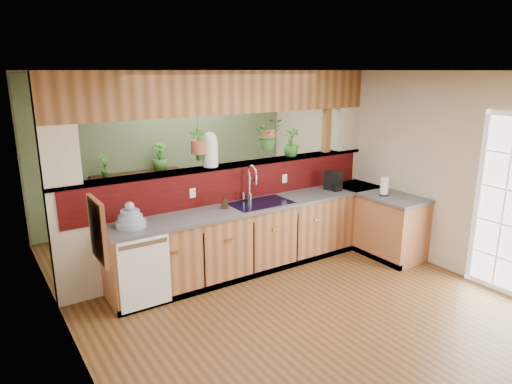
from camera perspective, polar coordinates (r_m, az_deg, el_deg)
ground at (r=5.51m, az=4.12°, el=-13.24°), size 4.60×7.00×0.01m
ceiling at (r=4.86m, az=4.72°, el=14.90°), size 4.60×7.00×0.01m
wall_back at (r=8.03m, az=-11.06°, el=5.38°), size 4.60×0.02×2.60m
wall_left at (r=4.11m, az=-22.05°, el=-4.66°), size 0.02×7.00×2.60m
wall_right at (r=6.65m, az=20.33°, el=2.76°), size 0.02×7.00×2.60m
pass_through_partition at (r=6.16m, az=-3.06°, el=1.72°), size 4.60×0.21×2.60m
pass_through_ledge at (r=6.11m, az=-3.33°, el=3.32°), size 4.60×0.21×0.04m
header_beam at (r=5.99m, az=-3.47°, el=12.31°), size 4.60×0.15×0.55m
sage_backwall at (r=8.01m, az=-11.01°, el=5.36°), size 4.55×0.02×2.55m
countertop at (r=6.43m, az=5.46°, el=-4.65°), size 4.14×1.52×0.90m
dishwasher at (r=5.21m, az=-13.70°, el=-9.82°), size 0.58×0.03×0.82m
navy_sink at (r=6.06m, az=0.57°, el=-2.10°), size 0.82×0.50×0.18m
framed_print at (r=3.29m, az=-19.14°, el=-4.57°), size 0.04×0.35×0.45m
faucet at (r=6.06m, az=-0.66°, el=1.30°), size 0.22×0.22×0.50m
dish_stack at (r=5.30m, az=-15.41°, el=-3.29°), size 0.34×0.34×0.29m
soap_dispenser at (r=5.80m, az=-3.96°, el=-1.25°), size 0.10×0.10×0.17m
coffee_maker at (r=6.76m, az=9.68°, el=1.30°), size 0.15×0.25×0.28m
paper_towel at (r=6.62m, az=15.74°, el=0.64°), size 0.13×0.13×0.27m
glass_jar at (r=5.93m, az=-5.76°, el=5.31°), size 0.20×0.20×0.45m
ledge_plant_right at (r=6.63m, az=4.39°, el=6.21°), size 0.30×0.30×0.41m
hanging_plant_a at (r=5.82m, az=-7.25°, el=7.25°), size 0.26×0.22×0.54m
hanging_plant_b at (r=6.35m, az=1.57°, el=8.93°), size 0.47×0.43×0.55m
shelving_console at (r=7.76m, az=-14.32°, el=-1.20°), size 1.47×0.43×0.98m
shelf_plant_a at (r=7.46m, az=-18.51°, el=3.20°), size 0.24×0.20×0.38m
shelf_plant_b at (r=7.72m, az=-11.93°, el=4.38°), size 0.29×0.29×0.47m
floor_plant at (r=8.09m, az=-1.40°, el=-0.93°), size 0.74×0.66×0.77m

